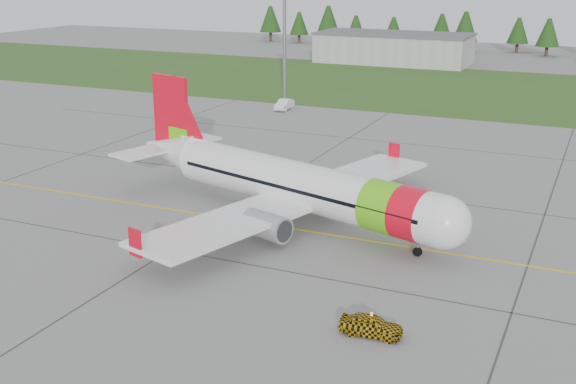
% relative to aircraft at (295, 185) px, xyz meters
% --- Properties ---
extents(ground, '(320.00, 320.00, 0.00)m').
position_rel_aircraft_xyz_m(ground, '(9.11, -10.02, -3.08)').
color(ground, gray).
rests_on(ground, ground).
extents(aircraft, '(34.32, 32.43, 10.66)m').
position_rel_aircraft_xyz_m(aircraft, '(0.00, 0.00, 0.00)').
color(aircraft, white).
rests_on(aircraft, ground).
extents(follow_me_car, '(1.37, 1.58, 3.71)m').
position_rel_aircraft_xyz_m(follow_me_car, '(12.00, -16.24, -1.22)').
color(follow_me_car, '#DEAC0C').
rests_on(follow_me_car, ground).
extents(service_van, '(1.74, 1.66, 4.71)m').
position_rel_aircraft_xyz_m(service_van, '(-20.70, 43.02, -0.72)').
color(service_van, white).
rests_on(service_van, ground).
extents(grass_strip, '(320.00, 50.00, 0.03)m').
position_rel_aircraft_xyz_m(grass_strip, '(9.11, 71.98, -3.06)').
color(grass_strip, '#30561E').
rests_on(grass_strip, ground).
extents(taxi_guideline, '(120.00, 0.25, 0.02)m').
position_rel_aircraft_xyz_m(taxi_guideline, '(9.11, -2.02, -3.06)').
color(taxi_guideline, gold).
rests_on(taxi_guideline, ground).
extents(hangar_west, '(32.00, 14.00, 6.00)m').
position_rel_aircraft_xyz_m(hangar_west, '(-20.89, 99.98, -0.08)').
color(hangar_west, '#A8A8A3').
rests_on(hangar_west, ground).
extents(floodlight_mast, '(0.50, 0.50, 20.00)m').
position_rel_aircraft_xyz_m(floodlight_mast, '(-22.89, 47.98, 6.92)').
color(floodlight_mast, slate).
rests_on(floodlight_mast, ground).
extents(treeline, '(160.00, 8.00, 10.00)m').
position_rel_aircraft_xyz_m(treeline, '(9.11, 127.98, 1.92)').
color(treeline, '#1C3F14').
rests_on(treeline, ground).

